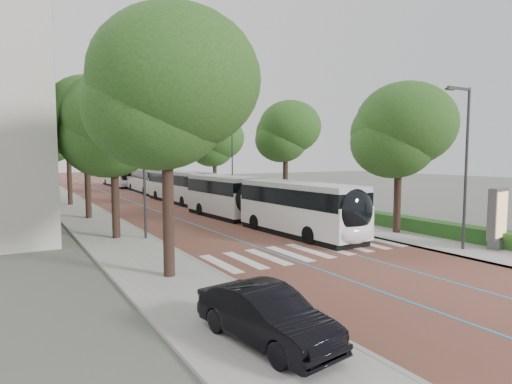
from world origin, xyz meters
TOP-DOWN VIEW (x-y plane):
  - ground at (0.00, 0.00)m, footprint 160.00×160.00m
  - road at (0.00, 40.00)m, footprint 11.00×140.00m
  - sidewalk_left at (-7.50, 40.00)m, footprint 4.00×140.00m
  - sidewalk_right at (7.50, 40.00)m, footprint 4.00×140.00m
  - kerb_left at (-5.60, 40.00)m, footprint 0.20×140.00m
  - kerb_right at (5.60, 40.00)m, footprint 0.20×140.00m
  - zebra_crossing at (0.20, 1.00)m, footprint 10.55×3.60m
  - lane_line_left at (-1.60, 40.00)m, footprint 0.12×126.00m
  - lane_line_right at (1.60, 40.00)m, footprint 0.12×126.00m
  - hedge at (9.10, 0.00)m, footprint 1.20×14.00m
  - streetlight_near at (6.62, -3.00)m, footprint 1.82×0.20m
  - streetlight_far at (6.62, 22.00)m, footprint 1.82×0.20m
  - lamp_post_left at (-6.10, 8.00)m, footprint 0.14×0.14m
  - trees_left at (-7.50, 23.11)m, footprint 6.49×61.38m
  - trees_right at (7.70, 21.95)m, footprint 5.98×47.85m
  - lead_bus at (2.10, 8.51)m, footprint 3.36×18.49m
  - bus_queued_0 at (2.52, 24.98)m, footprint 2.84×12.46m
  - bus_queued_1 at (2.95, 38.15)m, footprint 3.08×12.50m
  - bus_queued_2 at (2.41, 50.76)m, footprint 2.63×12.42m
  - ad_panel at (8.29, -3.83)m, footprint 1.53×0.67m
  - parked_car at (-7.42, -7.03)m, footprint 2.09×4.46m

SIDE VIEW (x-z plane):
  - ground at x=0.00m, z-range 0.00..0.00m
  - road at x=0.00m, z-range 0.00..0.02m
  - lane_line_left at x=-1.60m, z-range 0.02..0.03m
  - lane_line_right at x=1.60m, z-range 0.02..0.03m
  - zebra_crossing at x=0.20m, z-range 0.02..0.03m
  - sidewalk_left at x=-7.50m, z-range 0.00..0.12m
  - sidewalk_right at x=7.50m, z-range 0.00..0.12m
  - kerb_left at x=-5.60m, z-range -0.01..0.13m
  - kerb_right at x=5.60m, z-range -0.01..0.13m
  - hedge at x=9.10m, z-range 0.12..0.92m
  - parked_car at x=-7.42m, z-range 0.12..1.54m
  - bus_queued_0 at x=2.52m, z-range 0.02..3.22m
  - bus_queued_1 at x=2.95m, z-range 0.02..3.22m
  - bus_queued_2 at x=2.41m, z-range 0.02..3.22m
  - lead_bus at x=2.10m, z-range 0.03..3.23m
  - ad_panel at x=8.29m, z-range 0.20..3.28m
  - lamp_post_left at x=-6.10m, z-range 0.12..8.12m
  - streetlight_near at x=6.62m, z-range 0.82..8.82m
  - streetlight_far at x=6.62m, z-range 0.82..8.82m
  - trees_right at x=7.70m, z-range 1.79..10.61m
  - trees_left at x=-7.50m, z-range 1.81..11.92m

